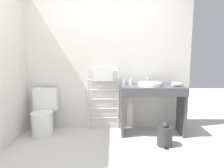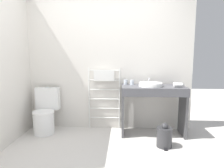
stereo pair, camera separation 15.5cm
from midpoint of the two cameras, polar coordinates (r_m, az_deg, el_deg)
The scene contains 11 objects.
wall_back at distance 3.70m, azimuth -0.36°, elevation 7.03°, with size 3.09×0.12×2.57m, color silver.
wall_side at distance 3.39m, azimuth -27.39°, elevation 6.00°, with size 0.12×2.10×2.57m, color silver.
toilet at distance 3.74m, azimuth -17.42°, elevation -8.22°, with size 0.42×0.49×0.79m.
towel_radiator at distance 3.64m, azimuth -1.05°, elevation -0.61°, with size 0.59×0.06×1.14m.
vanity_counter at distance 3.48m, azimuth 12.91°, elevation -4.88°, with size 1.06×0.51×0.85m.
sink_basin at distance 3.41m, azimuth 12.23°, elevation -0.11°, with size 0.39×0.39×0.06m.
faucet at distance 3.61m, azimuth 11.73°, elevation 1.08°, with size 0.02×0.10×0.12m.
cup_near_wall at distance 3.58m, azimuth 5.12°, elevation 0.59°, with size 0.06×0.06×0.09m.
cup_near_edge at distance 3.52m, azimuth 7.03°, elevation 0.46°, with size 0.07×0.07×0.09m.
hair_dryer at distance 3.47m, azimuth 19.66°, elevation -0.20°, with size 0.18×0.17×0.07m.
trash_bin at distance 3.20m, azimuth 16.13°, elevation -14.24°, with size 0.23×0.26×0.37m.
Camera 2 is at (0.31, -2.21, 1.36)m, focal length 32.00 mm.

